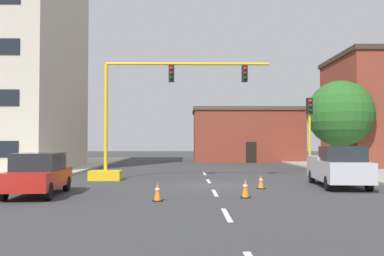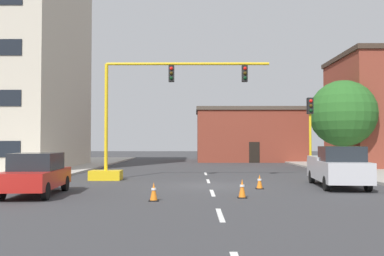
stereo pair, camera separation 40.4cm
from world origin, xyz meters
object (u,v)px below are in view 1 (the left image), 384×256
traffic_cone_roadside_b (245,188)px  traffic_cone_roadside_c (158,192)px  pickup_truck_silver (338,167)px  traffic_signal_gantry (130,140)px  traffic_cone_roadside_a (261,182)px  sedan_red_near_left (38,174)px  traffic_light_pole_right (310,119)px  tree_right_mid (340,114)px

traffic_cone_roadside_b → traffic_cone_roadside_c: (-3.38, -0.88, -0.03)m
pickup_truck_silver → traffic_cone_roadside_c: bearing=-149.9°
traffic_signal_gantry → traffic_cone_roadside_b: traffic_signal_gantry is taller
pickup_truck_silver → traffic_cone_roadside_a: size_ratio=8.25×
pickup_truck_silver → sedan_red_near_left: bearing=-166.8°
pickup_truck_silver → traffic_cone_roadside_b: pickup_truck_silver is taller
sedan_red_near_left → traffic_cone_roadside_b: bearing=-5.8°
traffic_light_pole_right → pickup_truck_silver: (0.15, -4.22, -2.55)m
traffic_light_pole_right → traffic_cone_roadside_b: size_ratio=6.36×
traffic_signal_gantry → sedan_red_near_left: size_ratio=2.26×
traffic_signal_gantry → traffic_cone_roadside_c: 9.25m
sedan_red_near_left → traffic_cone_roadside_a: sedan_red_near_left is taller
traffic_light_pole_right → traffic_cone_roadside_a: traffic_light_pole_right is taller
traffic_light_pole_right → traffic_cone_roadside_c: traffic_light_pole_right is taller
traffic_signal_gantry → traffic_cone_roadside_b: bearing=-54.6°
tree_right_mid → sedan_red_near_left: (-18.02, -15.15, -3.51)m
traffic_light_pole_right → traffic_cone_roadside_a: 7.06m
traffic_light_pole_right → traffic_signal_gantry: bearing=-177.9°
traffic_signal_gantry → traffic_light_pole_right: (10.55, 0.39, 1.21)m
tree_right_mid → traffic_cone_roadside_a: tree_right_mid is taller
traffic_cone_roadside_c → traffic_signal_gantry: bearing=104.2°
tree_right_mid → sedan_red_near_left: tree_right_mid is taller
tree_right_mid → traffic_cone_roadside_b: tree_right_mid is taller
sedan_red_near_left → traffic_cone_roadside_b: 8.48m
traffic_cone_roadside_a → traffic_cone_roadside_b: (-1.18, -3.22, 0.04)m
traffic_cone_roadside_a → traffic_signal_gantry: bearing=145.5°
sedan_red_near_left → traffic_cone_roadside_c: size_ratio=6.59×
traffic_cone_roadside_c → traffic_cone_roadside_a: bearing=42.0°
traffic_signal_gantry → traffic_cone_roadside_b: size_ratio=13.74×
sedan_red_near_left → traffic_cone_roadside_c: (5.04, -1.74, -0.55)m
traffic_signal_gantry → traffic_cone_roadside_c: bearing=-75.8°
traffic_signal_gantry → traffic_cone_roadside_c: size_ratio=14.86×
traffic_cone_roadside_a → traffic_cone_roadside_b: 3.43m
pickup_truck_silver → traffic_cone_roadside_b: size_ratio=7.37×
traffic_cone_roadside_b → tree_right_mid: bearing=59.1°
traffic_signal_gantry → pickup_truck_silver: (10.70, -3.83, -1.35)m
traffic_cone_roadside_a → traffic_cone_roadside_c: bearing=-138.0°
sedan_red_near_left → traffic_cone_roadside_a: bearing=13.8°
traffic_signal_gantry → tree_right_mid: bearing=28.2°
traffic_cone_roadside_b → traffic_cone_roadside_c: traffic_cone_roadside_b is taller
traffic_signal_gantry → traffic_cone_roadside_a: (6.77, -4.65, -1.99)m
traffic_signal_gantry → traffic_cone_roadside_a: size_ratio=15.38×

